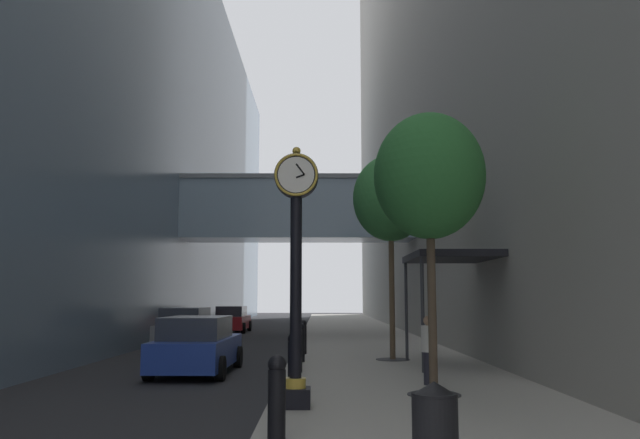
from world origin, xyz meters
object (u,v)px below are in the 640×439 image
Objects in this scene: trash_bin at (438,428)px; car_grey_far at (189,330)px; street_tree_near at (432,177)px; car_blue_near at (200,346)px; car_red_mid at (234,319)px; pedestrian_walking at (431,348)px; bollard_fourth at (300,349)px; bollard_nearest at (279,397)px; bollard_sixth at (306,336)px; bollard_third at (296,358)px; bollard_fifth at (303,341)px; street_tree_mid_near at (393,199)px; street_clock at (298,261)px.

car_grey_far reaches higher than trash_bin.
car_blue_near is (-5.83, 4.74, -3.92)m from street_tree_near.
trash_bin is at bearing -77.96° from car_red_mid.
bollard_fourth is at bearing 142.41° from pedestrian_walking.
bollard_nearest is at bearing 139.56° from trash_bin.
car_red_mid reaches higher than bollard_fourth.
street_tree_near is 15.24m from car_grey_far.
car_red_mid is at bearing 102.04° from trash_bin.
trash_bin is at bearing -82.90° from bollard_sixth.
car_blue_near reaches higher than bollard_third.
pedestrian_walking reaches higher than trash_bin.
car_grey_far is (-4.85, 5.88, 0.06)m from bollard_fifth.
street_tree_mid_near is at bearing 75.71° from bollard_nearest.
street_tree_mid_near reaches higher than pedestrian_walking.
bollard_fifth is 1.14× the size of trash_bin.
street_tree_mid_near is at bearing -67.01° from car_red_mid.
pedestrian_walking is (2.97, 2.97, -1.85)m from street_clock.
bollard_fourth is (0.00, 8.18, 0.00)m from bollard_nearest.
car_grey_far is (-4.85, 3.16, 0.06)m from bollard_sixth.
street_tree_mid_near is at bearing 12.93° from bollard_fifth.
street_clock reaches higher than bollard_nearest.
street_tree_mid_near reaches higher than bollard_third.
bollard_nearest is 30.30m from car_red_mid.
trash_bin is 19.61m from car_grey_far.
car_grey_far is (-0.02, -13.12, 0.05)m from car_red_mid.
car_red_mid is (-7.95, 24.14, -0.19)m from pedestrian_walking.
bollard_third is 7.32m from trash_bin.
street_clock is at bearing 86.95° from bollard_nearest.
car_blue_near is at bearing -75.73° from car_grey_far.
bollard_sixth is 5.85m from street_tree_mid_near.
bollard_nearest is 1.00× the size of bollard_sixth.
street_clock is 4.05× the size of bollard_fourth.
street_tree_near is 0.89× the size of street_tree_mid_near.
bollard_fifth is 8.25m from street_tree_near.
car_blue_near is at bearing -84.66° from car_red_mid.
street_tree_near reaches higher than trash_bin.
bollard_fifth is (-0.15, 8.10, -2.05)m from street_clock.
street_clock is at bearing -86.76° from bollard_third.
pedestrian_walking reaches higher than bollard_fifth.
car_blue_near is at bearing 114.17° from trash_bin.
trash_bin is at bearing -74.96° from bollard_third.
bollard_fifth is at bearing -50.50° from car_grey_far.
bollard_nearest and bollard_fifth have the same top height.
trash_bin is at bearing -100.08° from street_tree_near.
car_grey_far reaches higher than car_blue_near.
car_blue_near is at bearing 151.56° from pedestrian_walking.
street_tree_mid_near is at bearing -33.73° from car_grey_far.
bollard_fourth is 1.00× the size of bollard_sixth.
bollard_third is 1.00× the size of bollard_fourth.
pedestrian_walking is (3.12, 0.32, 0.20)m from bollard_third.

